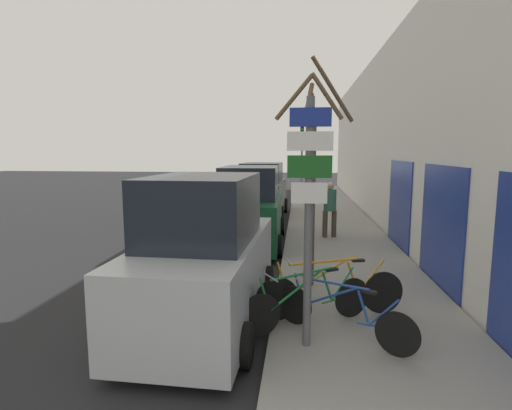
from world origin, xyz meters
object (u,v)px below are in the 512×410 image
(parked_car_0, at_px, (205,259))
(parked_car_1, at_px, (251,210))
(parked_car_2, at_px, (262,192))
(pedestrian_near, at_px, (330,206))
(signpost, at_px, (309,211))
(bicycle_2, at_px, (331,292))
(street_tree, at_px, (311,182))
(traffic_light, at_px, (302,147))
(bicycle_0, at_px, (342,314))
(bicycle_1, at_px, (309,302))

(parked_car_0, relative_size, parked_car_1, 0.92)
(parked_car_2, bearing_deg, pedestrian_near, -59.00)
(parked_car_2, xyz_separation_m, pedestrian_near, (2.54, -4.49, 0.08))
(signpost, xyz_separation_m, parked_car_2, (-1.73, 11.64, -0.98))
(signpost, distance_m, bicycle_2, 1.84)
(pedestrian_near, bearing_deg, street_tree, 64.10)
(parked_car_2, bearing_deg, traffic_light, 75.28)
(bicycle_0, height_order, pedestrian_near, pedestrian_near)
(bicycle_1, bearing_deg, bicycle_2, -73.75)
(bicycle_2, xyz_separation_m, street_tree, (-0.31, 1.55, 1.66))
(parked_car_1, distance_m, parked_car_2, 5.12)
(parked_car_0, distance_m, pedestrian_near, 6.72)
(bicycle_0, xyz_separation_m, traffic_light, (-0.55, 17.16, 2.52))
(parked_car_0, height_order, traffic_light, traffic_light)
(parked_car_2, distance_m, pedestrian_near, 5.16)
(bicycle_2, bearing_deg, bicycle_1, 122.30)
(parked_car_0, bearing_deg, parked_car_2, 92.32)
(street_tree, bearing_deg, bicycle_1, -91.63)
(pedestrian_near, height_order, street_tree, street_tree)
(parked_car_1, relative_size, street_tree, 1.04)
(bicycle_0, relative_size, parked_car_2, 0.44)
(pedestrian_near, distance_m, traffic_light, 10.47)
(bicycle_1, distance_m, parked_car_1, 6.16)
(bicycle_2, height_order, traffic_light, traffic_light)
(street_tree, xyz_separation_m, traffic_light, (-0.14, 14.85, 0.81))
(pedestrian_near, bearing_deg, bicycle_1, 66.26)
(pedestrian_near, bearing_deg, bicycle_0, 70.40)
(bicycle_0, distance_m, bicycle_1, 0.58)
(parked_car_1, bearing_deg, signpost, -77.50)
(parked_car_1, bearing_deg, bicycle_0, -72.76)
(bicycle_1, distance_m, traffic_light, 16.99)
(parked_car_2, bearing_deg, street_tree, -77.16)
(signpost, xyz_separation_m, parked_car_0, (-1.64, 0.89, -0.95))
(bicycle_0, distance_m, pedestrian_near, 6.93)
(bicycle_2, bearing_deg, parked_car_2, -4.23)
(pedestrian_near, bearing_deg, parked_car_2, -77.49)
(parked_car_2, height_order, street_tree, street_tree)
(signpost, relative_size, parked_car_0, 0.79)
(bicycle_0, relative_size, traffic_light, 0.42)
(bicycle_1, xyz_separation_m, parked_car_0, (-1.68, 0.28, 0.56))
(bicycle_2, relative_size, street_tree, 0.54)
(signpost, distance_m, traffic_light, 17.44)
(traffic_light, bearing_deg, signpost, -89.85)
(bicycle_2, bearing_deg, traffic_light, -14.00)
(bicycle_2, bearing_deg, parked_car_0, 77.90)
(pedestrian_near, bearing_deg, parked_car_1, -2.31)
(traffic_light, bearing_deg, parked_car_0, -95.51)
(bicycle_2, height_order, street_tree, street_tree)
(bicycle_0, bearing_deg, parked_car_2, 43.23)
(pedestrian_near, height_order, traffic_light, traffic_light)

